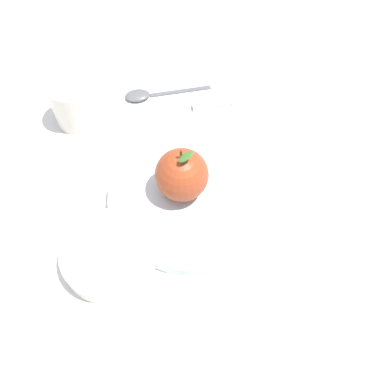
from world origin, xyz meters
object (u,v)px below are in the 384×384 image
(dinner_plate, at_px, (192,195))
(cup, at_px, (74,102))
(spoon, at_px, (147,94))
(knife, at_px, (188,109))
(apple, at_px, (182,175))
(side_bowl, at_px, (109,253))

(dinner_plate, distance_m, cup, 0.28)
(cup, height_order, spoon, cup)
(knife, bearing_deg, apple, -45.10)
(side_bowl, xyz_separation_m, cup, (-0.27, 0.12, 0.03))
(dinner_plate, bearing_deg, cup, -172.75)
(side_bowl, distance_m, knife, 0.33)
(apple, relative_size, spoon, 0.62)
(knife, bearing_deg, side_bowl, -62.71)
(dinner_plate, distance_m, apple, 0.05)
(dinner_plate, relative_size, knife, 1.46)
(cup, relative_size, knife, 0.44)
(dinner_plate, bearing_deg, knife, 139.30)
(side_bowl, bearing_deg, spoon, 132.20)
(apple, bearing_deg, dinner_plate, 33.68)
(cup, xyz_separation_m, knife, (0.12, 0.17, -0.04))
(dinner_plate, relative_size, spoon, 1.70)
(dinner_plate, height_order, spoon, dinner_plate)
(side_bowl, distance_m, spoon, 0.35)
(apple, distance_m, knife, 0.21)
(dinner_plate, xyz_separation_m, side_bowl, (-0.00, -0.16, 0.01))
(apple, xyz_separation_m, spoon, (-0.22, 0.11, -0.06))
(dinner_plate, relative_size, cup, 3.28)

